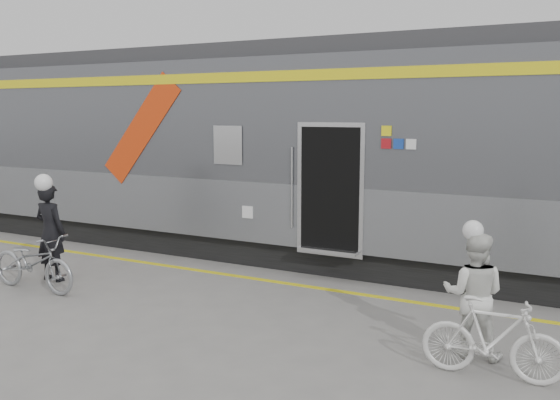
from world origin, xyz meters
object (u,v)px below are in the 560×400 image
Objects in this scene: bicycle_left at (33,262)px; woman at (474,294)px; man at (50,232)px; bicycle_right at (493,339)px.

woman reaches higher than bicycle_left.
woman is (6.90, 0.02, -0.10)m from man.
woman is at bearing 24.81° from bicycle_right.
bicycle_left is at bearing 110.42° from man.
man reaches higher than bicycle_left.
bicycle_right is at bearing 114.81° from woman.
man is 1.13× the size of woman.
bicycle_left is at bearing 86.34° from bicycle_right.
woman is 0.69m from bicycle_right.
bicycle_left is 6.73m from woman.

